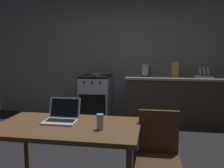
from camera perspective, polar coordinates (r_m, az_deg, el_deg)
ground_plane at (r=3.36m, az=-3.51°, el=-17.55°), size 12.00×12.00×0.00m
back_wall at (r=5.36m, az=5.41°, el=6.28°), size 6.40×0.10×2.59m
kitchen_counter at (r=5.12m, az=15.42°, el=-3.49°), size 2.16×0.64×0.91m
stove_oven at (r=5.23m, az=-3.74°, el=-3.01°), size 0.60×0.62×0.91m
dining_table at (r=2.45m, az=-10.08°, el=-10.80°), size 1.36×0.78×0.74m
chair at (r=2.45m, az=10.48°, el=-15.00°), size 0.40×0.40×0.87m
laptop at (r=2.54m, az=-11.39°, el=-7.37°), size 0.32×0.29×0.22m
electric_kettle at (r=5.02m, az=7.61°, el=3.03°), size 0.18×0.16×0.24m
frying_pan at (r=5.13m, az=-3.52°, el=2.20°), size 0.27×0.44×0.05m
drinking_glass at (r=2.24m, az=-2.73°, el=-8.61°), size 0.06×0.06×0.14m
cereal_box at (r=5.05m, az=14.19°, el=3.21°), size 0.13×0.05×0.28m
dish_rack at (r=5.10m, az=20.11°, el=1.95°), size 0.34×0.26×0.21m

